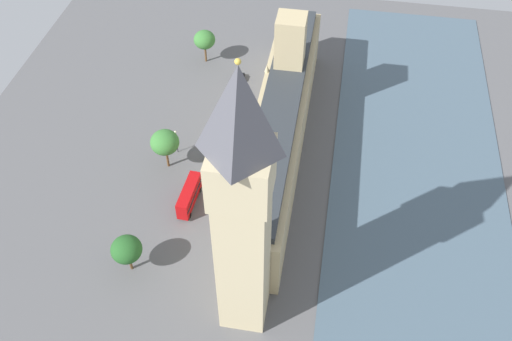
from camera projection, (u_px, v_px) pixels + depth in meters
The scene contains 14 objects.
ground_plane at pixel (271, 150), 134.23m from camera, with size 147.55×147.55×0.00m, color #565659.
river_thames at pixel (417, 167), 130.17m from camera, with size 38.84×132.79×0.25m, color #475B6B.
parliament_building at pixel (281, 122), 128.79m from camera, with size 10.94×77.55×27.83m.
clock_tower at pixel (242, 212), 83.48m from camera, with size 9.06×9.06×57.25m.
car_black_corner at pixel (240, 78), 151.79m from camera, with size 2.20×4.41×1.74m.
car_silver_leading at pixel (230, 104), 144.48m from camera, with size 2.06×4.10×1.74m.
car_yellow_cab_opposite_hall at pixel (214, 157), 131.41m from camera, with size 2.24×4.75×1.74m.
double_decker_bus_by_river_gate at pixel (189, 195), 121.02m from camera, with size 3.13×10.62×4.75m.
pedestrian_trailing at pixel (247, 150), 133.12m from camera, with size 0.69×0.61×1.72m.
pedestrian_kerbside at pixel (231, 213), 120.16m from camera, with size 0.66×0.69×1.66m.
plane_tree_near_tower at pixel (204, 40), 153.28m from camera, with size 5.92×5.92×9.62m.
plane_tree_midblock at pixel (165, 142), 125.13m from camera, with size 6.52×6.52×10.36m.
plane_tree_far_end at pixel (126, 250), 106.79m from camera, with size 6.05×6.05×9.04m.
street_lamp_under_trees at pixel (176, 138), 130.40m from camera, with size 0.56×0.56×6.72m.
Camera 1 is at (-12.59, 94.22, 94.97)m, focal length 39.28 mm.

